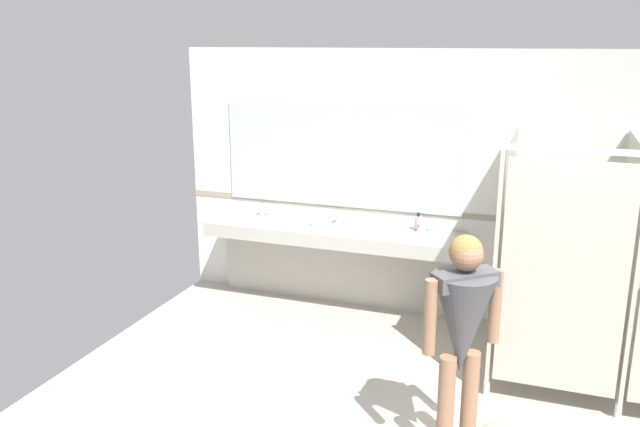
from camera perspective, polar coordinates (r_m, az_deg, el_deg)
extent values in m
cube|color=silver|center=(6.48, 19.56, 1.60)|extent=(7.54, 0.12, 2.63)
cube|color=#9E937F|center=(6.48, 19.35, -0.81)|extent=(7.54, 0.01, 0.06)
cube|color=#B2ADA3|center=(6.57, 1.00, -1.80)|extent=(2.60, 0.58, 0.14)
cube|color=#B2ADA3|center=(6.94, 1.65, -4.77)|extent=(2.60, 0.08, 0.75)
cube|color=#ADADA8|center=(6.86, -5.95, -0.99)|extent=(0.42, 0.32, 0.11)
cylinder|color=silver|center=(7.03, -5.17, 0.31)|extent=(0.04, 0.04, 0.11)
cylinder|color=silver|center=(6.97, -5.36, 0.57)|extent=(0.03, 0.11, 0.03)
sphere|color=silver|center=(7.02, -4.61, 0.09)|extent=(0.04, 0.04, 0.04)
cube|color=#ADADA8|center=(6.54, 0.91, -1.70)|extent=(0.42, 0.32, 0.11)
cylinder|color=silver|center=(6.72, 1.55, -0.32)|extent=(0.04, 0.04, 0.11)
cylinder|color=silver|center=(6.66, 1.40, -0.06)|extent=(0.03, 0.11, 0.03)
sphere|color=silver|center=(6.71, 2.14, -0.56)|extent=(0.04, 0.04, 0.04)
cube|color=#ADADA8|center=(6.33, 8.36, -2.45)|extent=(0.42, 0.32, 0.11)
cylinder|color=silver|center=(6.51, 8.80, -1.00)|extent=(0.04, 0.04, 0.11)
cylinder|color=silver|center=(6.45, 8.72, -0.74)|extent=(0.03, 0.11, 0.03)
sphere|color=silver|center=(6.52, 9.42, -1.24)|extent=(0.04, 0.04, 0.04)
cube|color=silver|center=(6.68, 1.85, 5.00)|extent=(2.50, 0.02, 1.04)
cube|color=#B2AD9E|center=(5.75, 15.65, -2.56)|extent=(0.03, 1.51, 1.84)
cylinder|color=silver|center=(5.49, 14.30, -14.48)|extent=(0.05, 0.05, 0.12)
cube|color=#B2AD9E|center=(5.78, 25.12, -3.38)|extent=(0.03, 1.51, 1.84)
cylinder|color=silver|center=(5.52, 24.55, -15.31)|extent=(0.05, 0.05, 0.12)
cube|color=#B2AD9E|center=(5.05, 20.38, -5.40)|extent=(0.87, 0.03, 1.74)
cylinder|color=#8C664C|center=(4.59, 12.85, -15.99)|extent=(0.11, 0.11, 0.77)
cylinder|color=#8C664C|center=(4.51, 10.87, -16.53)|extent=(0.11, 0.11, 0.77)
cone|color=#47474C|center=(4.28, 12.30, -9.42)|extent=(0.56, 0.56, 0.66)
cube|color=#47474C|center=(4.16, 12.53, -5.63)|extent=(0.42, 0.39, 0.10)
cylinder|color=#8C664C|center=(4.37, 15.00, -7.81)|extent=(0.08, 0.08, 0.49)
cylinder|color=#8C664C|center=(4.12, 9.57, -8.90)|extent=(0.08, 0.08, 0.49)
sphere|color=#8C664C|center=(4.11, 12.66, -3.49)|extent=(0.21, 0.21, 0.21)
sphere|color=olive|center=(4.11, 12.59, -3.25)|extent=(0.21, 0.21, 0.21)
cylinder|color=#D899B2|center=(6.49, 8.54, -0.87)|extent=(0.07, 0.07, 0.15)
cylinder|color=black|center=(6.46, 8.57, -0.09)|extent=(0.03, 0.03, 0.04)
cylinder|color=white|center=(6.56, -0.49, -0.81)|extent=(0.07, 0.07, 0.08)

